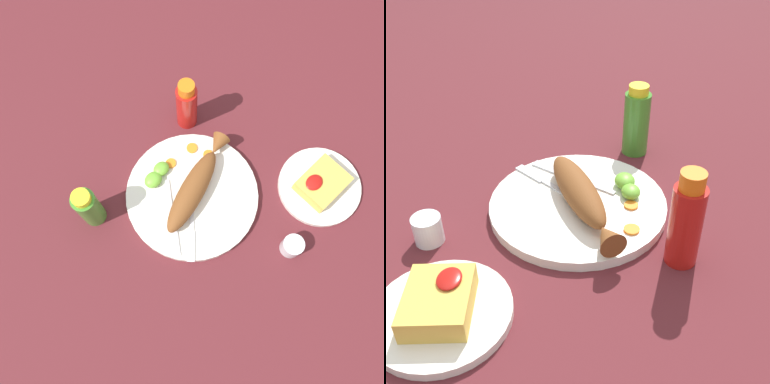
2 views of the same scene
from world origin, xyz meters
The scene contains 15 objects.
ground_plane centered at (0.00, 0.00, 0.00)m, with size 4.00×4.00×0.00m, color #561E23.
main_plate centered at (0.00, 0.00, 0.01)m, with size 0.31×0.31×0.02m, color white.
fried_fish centered at (-0.02, -0.01, 0.04)m, with size 0.27×0.13×0.05m.
fork_near centered at (0.06, 0.06, 0.02)m, with size 0.14×0.14×0.00m.
fork_far centered at (0.08, 0.02, 0.02)m, with size 0.12×0.16×0.00m.
carrot_slice_near centered at (-0.10, -0.05, 0.02)m, with size 0.02×0.02×0.00m, color orange.
carrot_slice_mid centered at (-0.08, -0.09, 0.02)m, with size 0.03×0.03×0.00m, color orange.
carrot_slice_far centered at (-0.02, -0.09, 0.02)m, with size 0.03×0.03×0.00m, color orange.
lime_wedge_main centered at (0.01, -0.09, 0.03)m, with size 0.04×0.03×0.02m, color #6BB233.
lime_wedge_side centered at (0.04, -0.09, 0.03)m, with size 0.04×0.04×0.02m, color #6BB233.
hot_sauce_bottle_red centered at (-0.13, -0.16, 0.08)m, with size 0.05×0.05×0.16m.
hot_sauce_bottle_green centered at (0.20, -0.13, 0.07)m, with size 0.05×0.05×0.15m.
salt_cup centered at (-0.08, 0.25, 0.02)m, with size 0.05×0.05×0.05m.
side_plate_fries centered at (-0.24, 0.20, 0.01)m, with size 0.20×0.20×0.01m, color white.
fries_pile centered at (-0.24, 0.20, 0.03)m, with size 0.11×0.09×0.04m.
Camera 2 is at (-0.68, 0.02, 0.53)m, focal length 45.00 mm.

